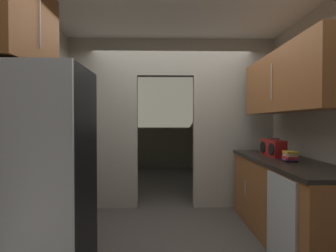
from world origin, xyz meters
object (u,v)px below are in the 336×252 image
boombox (273,148)px  refrigerator (40,173)px  book_stack (290,156)px  dishwasher (281,222)px

boombox → refrigerator: bearing=-159.3°
refrigerator → book_stack: size_ratio=11.95×
boombox → book_stack: bearing=-89.5°
dishwasher → refrigerator: bearing=-177.6°
dishwasher → book_stack: book_stack is taller
refrigerator → boombox: (2.48, 0.94, 0.12)m
boombox → book_stack: (0.00, -0.43, -0.05)m
refrigerator → dishwasher: (2.19, 0.09, -0.49)m
refrigerator → boombox: bearing=20.7°
dishwasher → book_stack: size_ratio=5.65×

